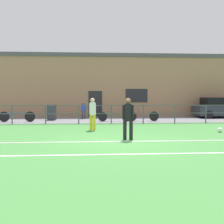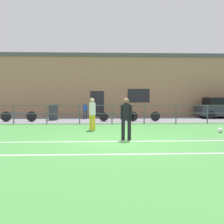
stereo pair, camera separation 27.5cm
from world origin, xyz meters
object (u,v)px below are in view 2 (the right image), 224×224
Objects in this scene: soccer_ball_match at (220,130)px; bicycle_parked_2 at (19,116)px; spectator_child at (85,109)px; player_goalkeeper at (126,116)px; player_striker at (92,112)px; bicycle_parked_1 at (116,116)px; parked_car_red at (224,108)px; trash_bin_0 at (53,112)px; bicycle_parked_0 at (144,116)px.

bicycle_parked_2 is (-11.02, 5.13, 0.26)m from soccer_ball_match.
spectator_child reaches higher than soccer_ball_match.
player_striker is (-1.43, 2.75, -0.01)m from player_goalkeeper.
bicycle_parked_1 is at bearing 131.92° from soccer_ball_match.
spectator_child is 3.02m from bicycle_parked_1.
player_striker is at bearing -146.86° from parked_car_red.
soccer_ball_match is 9.89m from spectator_child.
soccer_ball_match is 10.90m from trash_bin_0.
player_goalkeeper reaches higher than player_striker.
trash_bin_0 is (-2.93, 5.15, -0.35)m from player_striker.
parked_car_red is at bearing 9.13° from bicycle_parked_2.
bicycle_parked_2 is at bearing 17.40° from spectator_child.
player_goalkeeper is 0.72× the size of bicycle_parked_1.
spectator_child is 2.37m from trash_bin_0.
bicycle_parked_1 is (1.42, 4.08, -0.57)m from player_striker.
trash_bin_0 is at bearing 145.35° from soccer_ball_match.
player_goalkeeper reaches higher than soccer_ball_match.
player_goalkeeper is 4.97m from soccer_ball_match.
bicycle_parked_0 is (-2.73, 5.13, 0.25)m from soccer_ball_match.
soccer_ball_match is at bearing -34.65° from trash_bin_0.
soccer_ball_match is 0.10× the size of bicycle_parked_2.
parked_car_red reaches higher than bicycle_parked_0.
player_goalkeeper is at bearing 164.91° from player_striker.
player_striker is 6.47m from bicycle_parked_2.
soccer_ball_match is at bearing -117.40° from parked_car_red.
soccer_ball_match is 0.18× the size of spectator_child.
parked_car_red is 1.84× the size of bicycle_parked_1.
trash_bin_0 is at bearing 170.30° from bicycle_parked_0.
parked_car_red is (3.90, 7.53, 0.64)m from soccer_ball_match.
player_goalkeeper reaches higher than spectator_child.
bicycle_parked_2 reaches higher than bicycle_parked_1.
soccer_ball_match is 0.10× the size of bicycle_parked_1.
bicycle_parked_2 is (-4.21, -2.03, -0.34)m from spectator_child.
spectator_child reaches higher than bicycle_parked_2.
bicycle_parked_0 is at bearing -9.70° from trash_bin_0.
bicycle_parked_2 is at bearing 155.04° from soccer_ball_match.
trash_bin_0 is at bearing 15.75° from spectator_child.
trash_bin_0 is at bearing -174.08° from parked_car_red.
player_goalkeeper is at bearing -105.32° from bicycle_parked_0.
parked_car_red is at bearing 5.92° from trash_bin_0.
bicycle_parked_0 is at bearing 117.99° from soccer_ball_match.
player_goalkeeper is at bearing -46.81° from bicycle_parked_2.
bicycle_parked_2 reaches higher than bicycle_parked_0.
trash_bin_0 is (-6.24, 1.07, 0.21)m from bicycle_parked_0.
bicycle_parked_2 is (-4.99, 4.08, -0.54)m from player_striker.
parked_car_red is 3.85× the size of trash_bin_0.
soccer_ball_match is at bearing -142.37° from player_striker.
parked_car_red is at bearing 62.60° from soccer_ball_match.
spectator_child reaches higher than bicycle_parked_1.
player_goalkeeper is 1.01× the size of player_striker.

